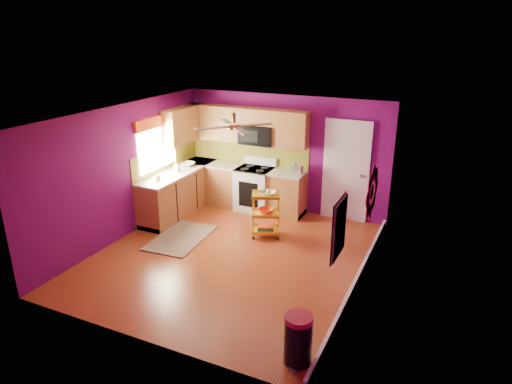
% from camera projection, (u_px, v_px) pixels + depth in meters
% --- Properties ---
extents(ground, '(5.00, 5.00, 0.00)m').
position_uv_depth(ground, '(231.00, 256.00, 8.03)').
color(ground, maroon).
rests_on(ground, ground).
extents(room_envelope, '(4.54, 5.04, 2.52)m').
position_uv_depth(room_envelope, '(231.00, 168.00, 7.46)').
color(room_envelope, '#630B5A').
rests_on(room_envelope, ground).
extents(lower_cabinets, '(2.81, 2.31, 0.94)m').
position_uv_depth(lower_cabinets, '(215.00, 190.00, 9.96)').
color(lower_cabinets, brown).
rests_on(lower_cabinets, ground).
extents(electric_range, '(0.76, 0.66, 1.13)m').
position_uv_depth(electric_range, '(255.00, 189.00, 9.93)').
color(electric_range, white).
rests_on(electric_range, ground).
extents(upper_cabinetry, '(2.80, 2.30, 1.26)m').
position_uv_depth(upper_cabinetry, '(226.00, 126.00, 9.76)').
color(upper_cabinetry, brown).
rests_on(upper_cabinetry, ground).
extents(left_window, '(0.08, 1.35, 1.08)m').
position_uv_depth(left_window, '(157.00, 135.00, 9.21)').
color(left_window, white).
rests_on(left_window, ground).
extents(panel_door, '(0.95, 0.11, 2.15)m').
position_uv_depth(panel_door, '(346.00, 172.00, 9.25)').
color(panel_door, white).
rests_on(panel_door, ground).
extents(right_wall_art, '(0.04, 2.74, 1.04)m').
position_uv_depth(right_wall_art, '(359.00, 207.00, 6.37)').
color(right_wall_art, black).
rests_on(right_wall_art, ground).
extents(ceiling_fan, '(1.01, 1.01, 0.26)m').
position_uv_depth(ceiling_fan, '(234.00, 126.00, 7.42)').
color(ceiling_fan, '#BF8C3F').
rests_on(ceiling_fan, ground).
extents(shag_rug, '(0.98, 1.50, 0.02)m').
position_uv_depth(shag_rug, '(181.00, 238.00, 8.71)').
color(shag_rug, black).
rests_on(shag_rug, ground).
extents(rolling_cart, '(0.63, 0.55, 0.95)m').
position_uv_depth(rolling_cart, '(266.00, 213.00, 8.65)').
color(rolling_cart, yellow).
rests_on(rolling_cart, ground).
extents(trash_can, '(0.41, 0.41, 0.65)m').
position_uv_depth(trash_can, '(298.00, 339.00, 5.40)').
color(trash_can, black).
rests_on(trash_can, ground).
extents(teal_kettle, '(0.18, 0.18, 0.21)m').
position_uv_depth(teal_kettle, '(295.00, 169.00, 9.47)').
color(teal_kettle, '#16A9A7').
rests_on(teal_kettle, lower_cabinets).
extents(toaster, '(0.22, 0.15, 0.18)m').
position_uv_depth(toaster, '(297.00, 170.00, 9.39)').
color(toaster, beige).
rests_on(toaster, lower_cabinets).
extents(soap_bottle_a, '(0.08, 0.08, 0.18)m').
position_uv_depth(soap_bottle_a, '(177.00, 168.00, 9.50)').
color(soap_bottle_a, '#EA3F72').
rests_on(soap_bottle_a, lower_cabinets).
extents(soap_bottle_b, '(0.14, 0.14, 0.18)m').
position_uv_depth(soap_bottle_b, '(176.00, 166.00, 9.62)').
color(soap_bottle_b, white).
rests_on(soap_bottle_b, lower_cabinets).
extents(counter_dish, '(0.29, 0.29, 0.07)m').
position_uv_depth(counter_dish, '(188.00, 164.00, 9.96)').
color(counter_dish, white).
rests_on(counter_dish, lower_cabinets).
extents(counter_cup, '(0.13, 0.13, 0.10)m').
position_uv_depth(counter_cup, '(158.00, 178.00, 9.02)').
color(counter_cup, white).
rests_on(counter_cup, lower_cabinets).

